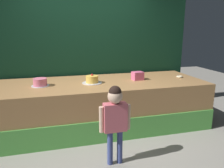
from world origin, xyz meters
TOP-DOWN VIEW (x-y plane):
  - ground_plane at (0.00, 0.00)m, footprint 12.00×12.00m
  - stage_platform at (0.00, 0.65)m, footprint 3.97×1.34m
  - curtain_backdrop at (0.00, 1.42)m, footprint 4.35×0.08m
  - child_figure at (0.08, -0.55)m, footprint 0.40×0.18m
  - pink_box at (0.84, 0.65)m, footprint 0.21×0.18m
  - donut at (1.69, 0.63)m, footprint 0.12×0.12m
  - cake_center at (-0.84, 0.62)m, footprint 0.28×0.28m
  - cake_right at (0.00, 0.61)m, footprint 0.34×0.34m

SIDE VIEW (x-z plane):
  - ground_plane at x=0.00m, z-range 0.00..0.00m
  - stage_platform at x=0.00m, z-range 0.00..0.80m
  - child_figure at x=0.08m, z-range 0.15..1.19m
  - donut at x=1.69m, z-range 0.81..0.84m
  - cake_right at x=0.00m, z-range 0.78..0.95m
  - cake_center at x=-0.84m, z-range 0.80..0.93m
  - pink_box at x=0.84m, z-range 0.81..0.95m
  - curtain_backdrop at x=0.00m, z-range 0.00..3.19m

